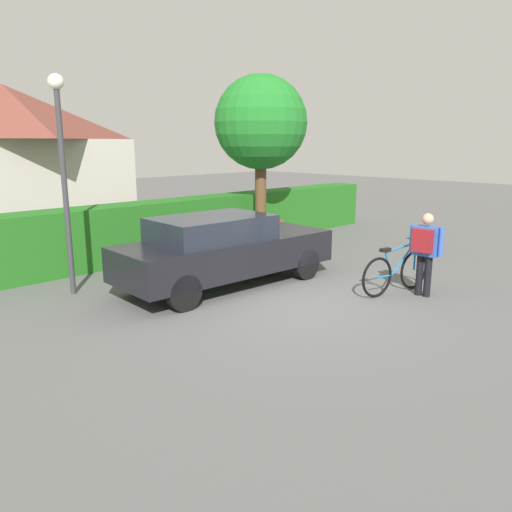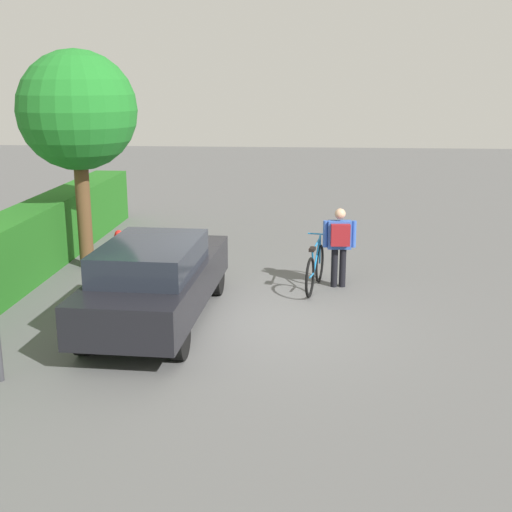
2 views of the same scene
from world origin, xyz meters
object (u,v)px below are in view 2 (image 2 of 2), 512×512
Objects in this scene: tree_kerbside at (77,112)px; fire_hydrant at (119,248)px; parked_car_near at (157,279)px; bicycle at (315,269)px; person_rider at (340,241)px.

tree_kerbside reaches higher than fire_hydrant.
parked_car_near is 1.00× the size of tree_kerbside.
parked_car_near is at bearing 127.96° from bicycle.
bicycle is 0.39× the size of tree_kerbside.
bicycle is (2.06, -2.64, -0.35)m from parked_car_near.
bicycle is 1.13× the size of person_rider.
person_rider is 6.01m from tree_kerbside.
parked_car_near is 3.36m from bicycle.
fire_hydrant is at bearing 76.32° from person_rider.
bicycle is 0.72m from person_rider.
person_rider reaches higher than parked_car_near.
parked_car_near is 5.65× the size of fire_hydrant.
bicycle is at bearing -52.04° from parked_car_near.
person_rider is at bearing -54.36° from parked_car_near.
tree_kerbside is (1.11, 5.41, 2.37)m from person_rider.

